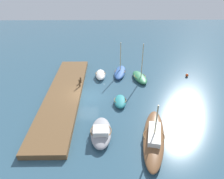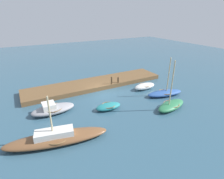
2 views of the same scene
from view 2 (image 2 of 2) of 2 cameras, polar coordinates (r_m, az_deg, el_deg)
The scene contains 10 objects.
ground_plane at distance 22.25m, azimuth -2.27°, elevation -1.01°, with size 84.00×84.00×0.00m, color #33566B.
dock_platform at distance 24.43m, azimuth -5.14°, elevation 1.91°, with size 18.81×3.94×0.55m, color brown.
dinghy_teal at distance 18.41m, azimuth -1.19°, elevation -5.42°, with size 2.72×1.45×0.60m.
rowboat_blue at distance 22.25m, azimuth 16.55°, elevation -1.04°, with size 4.67×2.24×4.63m.
rowboat_white at distance 23.55m, azimuth 10.42°, elevation 1.04°, with size 3.12×1.46×0.75m.
rowboat_green at distance 19.53m, azimuth 18.42°, elevation -4.73°, with size 4.13×2.29×5.16m.
sailboat_brown at distance 14.66m, azimuth -17.22°, elevation -14.49°, with size 7.96×3.39×3.96m.
motorboat_grey at distance 18.66m, azimuth -18.42°, elevation -5.88°, with size 4.21×1.96×1.13m.
mooring_post_west at distance 23.82m, azimuth 1.99°, elevation 3.08°, with size 0.20×0.20×0.74m, color #47331E.
mooring_post_mid_west at distance 23.32m, azimuth -0.14°, elevation 2.93°, with size 0.20×0.20×0.96m, color #47331E.
Camera 2 is at (8.91, 18.20, 9.18)m, focal length 28.57 mm.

